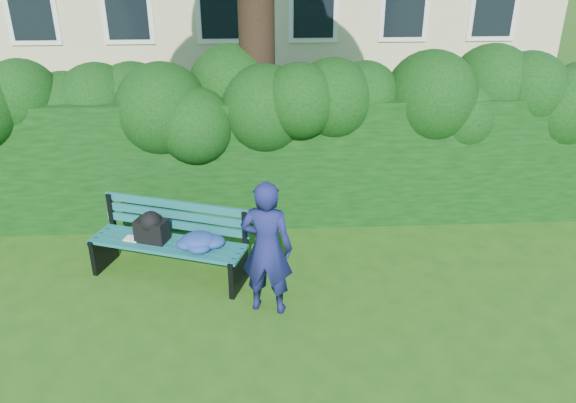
{
  "coord_description": "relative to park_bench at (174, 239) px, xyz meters",
  "views": [
    {
      "loc": [
        -0.34,
        -5.3,
        3.74
      ],
      "look_at": [
        0.0,
        0.6,
        0.95
      ],
      "focal_mm": 35.0,
      "sensor_mm": 36.0,
      "label": 1
    }
  ],
  "objects": [
    {
      "name": "ground",
      "position": [
        1.35,
        -0.58,
        -0.5
      ],
      "size": [
        80.0,
        80.0,
        0.0
      ],
      "primitive_type": "plane",
      "color": "#225113",
      "rests_on": "ground"
    },
    {
      "name": "hedge",
      "position": [
        1.35,
        1.62,
        0.4
      ],
      "size": [
        10.0,
        1.0,
        1.8
      ],
      "color": "black",
      "rests_on": "ground"
    },
    {
      "name": "park_bench",
      "position": [
        0.0,
        0.0,
        0.0
      ],
      "size": [
        1.95,
        1.15,
        0.89
      ],
      "rotation": [
        0.0,
        0.0,
        -0.34
      ],
      "color": "#10524D",
      "rests_on": "ground"
    },
    {
      "name": "man_reading",
      "position": [
        1.08,
        -0.73,
        0.27
      ],
      "size": [
        0.63,
        0.5,
        1.54
      ],
      "primitive_type": "imported",
      "rotation": [
        0.0,
        0.0,
        2.89
      ],
      "color": "#171A51",
      "rests_on": "ground"
    }
  ]
}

